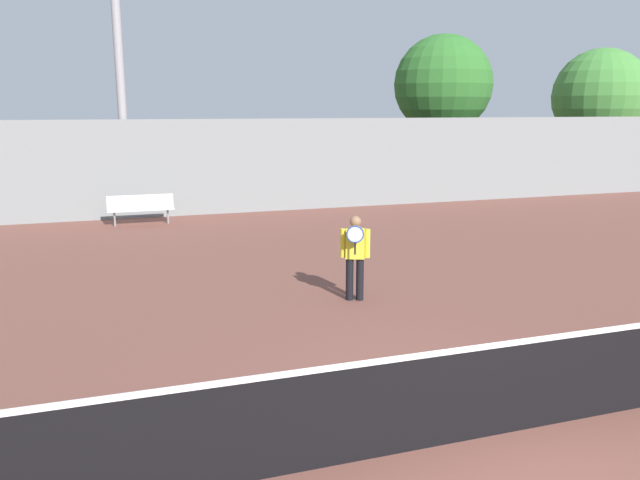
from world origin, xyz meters
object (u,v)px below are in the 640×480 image
Objects in this scene: tennis_player at (355,253)px; bench_adjacent_court at (141,206)px; tree_green_tall at (600,97)px; tree_green_broad at (443,85)px; tennis_net at (482,391)px.

bench_adjacent_court is at bearing 132.02° from tennis_player.
bench_adjacent_court is 0.31× the size of tree_green_tall.
tree_green_broad is (9.52, 13.95, 3.54)m from tennis_player.
tree_green_broad is (12.84, 4.84, 3.85)m from bench_adjacent_court.
bench_adjacent_court is 14.25m from tree_green_broad.
bench_adjacent_court is (-2.78, 14.10, 0.03)m from tennis_net.
bench_adjacent_court is at bearing 101.17° from tennis_net.
bench_adjacent_court is 0.30× the size of tree_green_broad.
tennis_net is 26.77m from tree_green_tall.
tree_green_broad is (-8.43, -0.11, 0.43)m from tree_green_tall.
tennis_player is at bearing -124.31° from tree_green_broad.
tennis_player is 9.71m from bench_adjacent_court.
tennis_player is at bearing -141.93° from tree_green_tall.
tree_green_tall is at bearing 0.73° from tree_green_broad.
tree_green_broad reaches higher than tennis_net.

